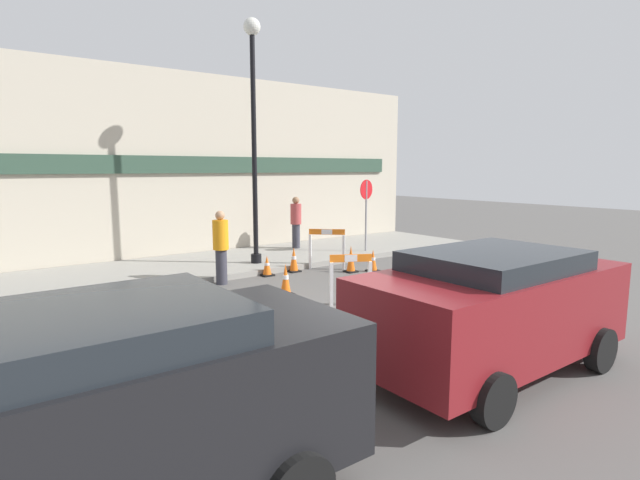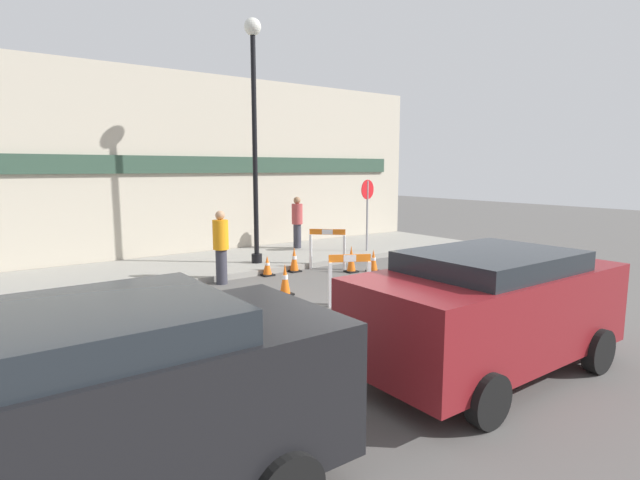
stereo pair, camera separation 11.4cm
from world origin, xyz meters
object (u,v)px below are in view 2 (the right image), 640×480
object	(u,v)px
streetlamp_post	(254,112)
stop_sign	(367,203)
person_pedestrian	(297,221)
parked_car_0	(71,411)
parked_car_1	(489,305)
person_worker	(221,245)

from	to	relation	value
streetlamp_post	stop_sign	xyz separation A→B (m)	(3.71, -0.31, -2.53)
person_pedestrian	streetlamp_post	bearing A→B (deg)	10.22
streetlamp_post	stop_sign	distance (m)	4.51
streetlamp_post	stop_sign	world-z (taller)	streetlamp_post
stop_sign	parked_car_0	size ratio (longest dim) A/B	0.53
streetlamp_post	parked_car_1	xyz separation A→B (m)	(-0.99, -8.00, -3.22)
streetlamp_post	parked_car_1	size ratio (longest dim) A/B	1.63
person_worker	parked_car_0	bearing A→B (deg)	-84.14
streetlamp_post	stop_sign	bearing A→B (deg)	-4.75
person_pedestrian	parked_car_0	bearing A→B (deg)	26.85
stop_sign	person_pedestrian	bearing A→B (deg)	-61.93
person_worker	parked_car_0	size ratio (longest dim) A/B	0.42
person_worker	parked_car_1	world-z (taller)	person_worker
parked_car_1	person_worker	bearing A→B (deg)	95.08
person_worker	parked_car_0	xyz separation A→B (m)	(-4.37, -6.82, 0.04)
streetlamp_post	stop_sign	size ratio (longest dim) A/B	2.88
person_worker	parked_car_1	distance (m)	6.85
person_pedestrian	parked_car_0	world-z (taller)	person_pedestrian
parked_car_0	stop_sign	bearing A→B (deg)	38.49
parked_car_0	streetlamp_post	bearing A→B (deg)	53.31
stop_sign	person_pedestrian	size ratio (longest dim) A/B	1.34
streetlamp_post	parked_car_0	size ratio (longest dim) A/B	1.53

